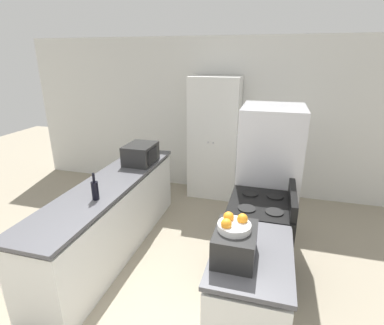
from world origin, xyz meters
TOP-DOWN VIEW (x-y plane):
  - wall_back at (0.00, 3.62)m, footprint 7.00×0.06m
  - counter_left at (-0.87, 1.44)m, footprint 0.60×2.68m
  - counter_right at (0.87, 0.56)m, footprint 0.60×0.91m
  - pantry_cabinet at (-0.00, 3.34)m, footprint 0.80×0.50m
  - stove at (0.89, 1.40)m, footprint 0.66×0.73m
  - refrigerator at (0.92, 2.19)m, footprint 0.74×0.78m
  - microwave at (-0.78, 2.16)m, footprint 0.37×0.47m
  - wine_bottle at (-0.76, 1.02)m, footprint 0.07×0.07m
  - toaster_oven at (0.74, 0.46)m, footprint 0.30×0.40m
  - fruit_bowl at (0.72, 0.47)m, footprint 0.24×0.24m

SIDE VIEW (x-z plane):
  - counter_left at x=-0.87m, z-range -0.02..0.89m
  - counter_right at x=0.87m, z-range -0.02..0.89m
  - stove at x=0.89m, z-range -0.07..0.99m
  - refrigerator at x=0.92m, z-range 0.00..1.75m
  - pantry_cabinet at x=0.00m, z-range 0.00..2.00m
  - wine_bottle at x=-0.76m, z-range 0.87..1.16m
  - toaster_oven at x=0.74m, z-range 0.91..1.13m
  - microwave at x=-0.78m, z-range 0.91..1.17m
  - fruit_bowl at x=0.72m, z-range 1.12..1.22m
  - wall_back at x=0.00m, z-range 0.00..2.60m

